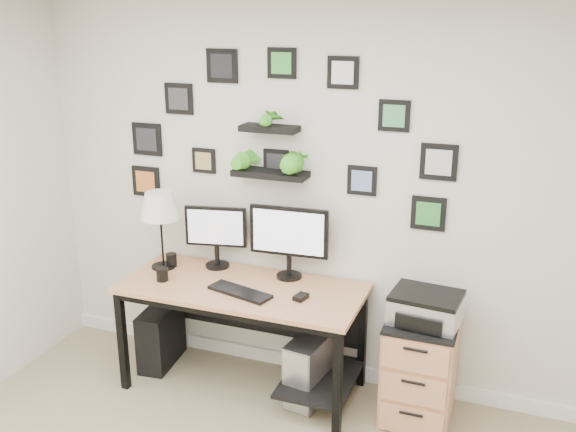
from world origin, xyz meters
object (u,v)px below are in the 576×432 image
at_px(desk, 249,302).
at_px(monitor_right, 289,236).
at_px(monitor_left, 216,232).
at_px(table_lamp, 160,207).
at_px(pc_tower_grey, 311,367).
at_px(file_cabinet, 420,368).
at_px(pc_tower_black, 161,336).
at_px(mug, 162,274).
at_px(printer, 426,308).

distance_m(desk, monitor_right, 0.51).
distance_m(desk, monitor_left, 0.55).
height_order(table_lamp, pc_tower_grey, table_lamp).
bearing_deg(pc_tower_grey, file_cabinet, 4.90).
height_order(monitor_left, pc_tower_black, monitor_left).
bearing_deg(pc_tower_grey, mug, -172.28).
height_order(monitor_right, file_cabinet, monitor_right).
bearing_deg(mug, desk, 13.68).
distance_m(monitor_left, table_lamp, 0.42).
relative_size(monitor_right, printer, 1.23).
height_order(file_cabinet, printer, printer).
relative_size(monitor_left, printer, 1.01).
relative_size(desk, table_lamp, 2.92).
bearing_deg(table_lamp, mug, -60.87).
xyz_separation_m(monitor_right, pc_tower_black, (-0.93, -0.16, -0.83)).
relative_size(pc_tower_black, pc_tower_grey, 0.91).
height_order(pc_tower_grey, file_cabinet, file_cabinet).
distance_m(pc_tower_black, printer, 1.95).
distance_m(table_lamp, printer, 1.88).
xyz_separation_m(monitor_left, table_lamp, (-0.35, -0.14, 0.18)).
xyz_separation_m(monitor_right, file_cabinet, (0.93, -0.14, -0.71)).
height_order(desk, mug, mug).
xyz_separation_m(table_lamp, pc_tower_grey, (1.12, -0.07, -0.97)).
bearing_deg(monitor_left, desk, -31.61).
height_order(mug, pc_tower_grey, mug).
relative_size(mug, pc_tower_black, 0.21).
height_order(desk, printer, printer).
bearing_deg(pc_tower_black, desk, -8.66).
relative_size(monitor_right, pc_tower_black, 1.24).
relative_size(monitor_left, monitor_right, 0.82).
relative_size(pc_tower_black, printer, 0.99).
bearing_deg(printer, pc_tower_black, 179.83).
bearing_deg(table_lamp, printer, -0.98).
bearing_deg(pc_tower_grey, monitor_left, 165.05).
bearing_deg(mug, monitor_right, 23.73).
xyz_separation_m(mug, file_cabinet, (1.71, 0.20, -0.46)).
bearing_deg(printer, monitor_right, 169.90).
bearing_deg(monitor_right, pc_tower_black, -170.11).
distance_m(mug, printer, 1.73).
relative_size(monitor_left, pc_tower_grey, 0.93).
bearing_deg(desk, mug, -166.32).
bearing_deg(printer, desk, -178.30).
bearing_deg(monitor_left, file_cabinet, -5.67).
relative_size(desk, printer, 3.66).
height_order(table_lamp, file_cabinet, table_lamp).
bearing_deg(pc_tower_black, mug, -54.07).
bearing_deg(table_lamp, monitor_left, 21.65).
xyz_separation_m(monitor_left, pc_tower_grey, (0.77, -0.21, -0.78)).
distance_m(monitor_right, printer, 1.00).
distance_m(monitor_left, printer, 1.51).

